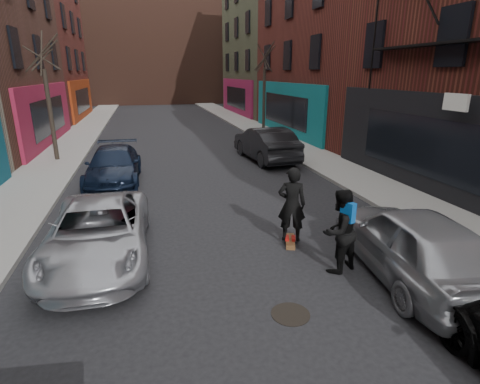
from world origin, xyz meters
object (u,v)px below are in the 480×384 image
tree_left_far (47,90)px  tree_right_far (264,82)px  manhole (290,314)px  parked_left_far (98,232)px  skateboard (290,241)px  parked_right_end (266,144)px  parked_left_end (114,166)px  parked_right_far (412,242)px  skateboarder (292,205)px  pedestrian (339,231)px

tree_left_far → tree_right_far: bearing=25.8°
tree_left_far → manhole: size_ratio=9.29×
parked_left_far → manhole: parked_left_far is taller
skateboard → parked_right_end: bearing=95.6°
tree_right_far → parked_left_far: tree_right_far is taller
parked_left_far → skateboard: bearing=-3.1°
parked_right_end → manhole: 12.48m
tree_left_far → manhole: tree_left_far is taller
parked_left_end → tree_left_far: bearing=124.8°
skateboard → parked_right_far: bearing=-29.5°
tree_left_far → parked_right_far: tree_left_far is taller
skateboard → skateboarder: (0.00, 0.00, 0.99)m
parked_left_end → pedestrian: size_ratio=2.58×
pedestrian → skateboarder: bearing=-93.2°
skateboarder → manhole: (-1.08, -2.75, -1.04)m
tree_right_far → manhole: bearing=-106.4°
parked_right_far → skateboard: parked_right_far is taller
parked_left_far → parked_left_end: 6.45m
pedestrian → manhole: bearing=17.7°
parked_left_end → parked_right_far: (6.45, -8.91, 0.09)m
tree_right_far → parked_right_far: bearing=-98.8°
parked_left_far → parked_right_end: bearing=53.3°
tree_right_far → skateboard: (-4.83, -17.34, -3.48)m
manhole → skateboard: bearing=68.5°
parked_left_far → skateboarder: 4.60m
parked_left_far → manhole: bearing=-40.4°
parked_right_far → manhole: (-2.91, -0.63, -0.78)m
skateboard → manhole: (-1.08, -2.75, -0.04)m
skateboard → pedestrian: size_ratio=0.43×
tree_right_far → tree_left_far: bearing=-154.2°
skateboarder → parked_left_far: bearing=15.6°
tree_right_far → parked_right_end: size_ratio=1.38×
parked_right_far → pedestrian: bearing=-17.2°
skateboard → tree_right_far: bearing=94.2°
tree_right_far → parked_left_end: tree_right_far is taller
parked_left_far → pedestrian: 5.38m
tree_right_far → parked_left_end: bearing=-131.9°
tree_left_far → parked_left_far: bearing=-74.7°
parked_right_far → pedestrian: pedestrian is taller
pedestrian → manhole: (-1.56, -1.24, -0.92)m
parked_right_end → parked_right_far: bearing=83.4°
tree_left_far → parked_left_end: tree_left_far is taller
parked_right_end → parked_left_far: bearing=48.1°
parked_right_end → manhole: parked_right_end is taller
tree_right_far → parked_right_end: tree_right_far is taller
parked_left_far → skateboarder: bearing=-3.1°
tree_right_far → pedestrian: 19.51m
parked_right_far → parked_right_end: 11.35m
tree_left_far → tree_right_far: 13.78m
parked_right_end → manhole: size_ratio=7.05×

